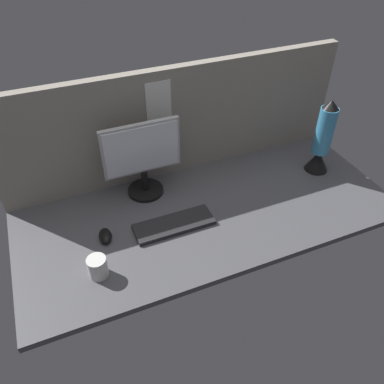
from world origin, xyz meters
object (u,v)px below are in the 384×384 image
(keyboard, at_px, (174,224))
(mug_ceramic_white, at_px, (98,267))
(mouse, at_px, (105,236))
(lava_lamp, at_px, (322,142))
(monitor, at_px, (142,157))

(keyboard, bearing_deg, mug_ceramic_white, -159.27)
(mouse, bearing_deg, mug_ceramic_white, -104.72)
(keyboard, distance_m, mug_ceramic_white, 0.41)
(mug_ceramic_white, relative_size, lava_lamp, 0.23)
(mouse, height_order, lava_lamp, lava_lamp)
(monitor, height_order, lava_lamp, lava_lamp)
(mouse, xyz_separation_m, lava_lamp, (1.18, 0.07, 0.16))
(keyboard, height_order, mug_ceramic_white, mug_ceramic_white)
(monitor, xyz_separation_m, keyboard, (0.05, -0.29, -0.20))
(keyboard, relative_size, lava_lamp, 0.90)
(mug_ceramic_white, bearing_deg, keyboard, 20.95)
(mouse, relative_size, mug_ceramic_white, 1.03)
(mug_ceramic_white, bearing_deg, mouse, 69.49)
(keyboard, height_order, mouse, mouse)
(monitor, bearing_deg, mouse, -136.52)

